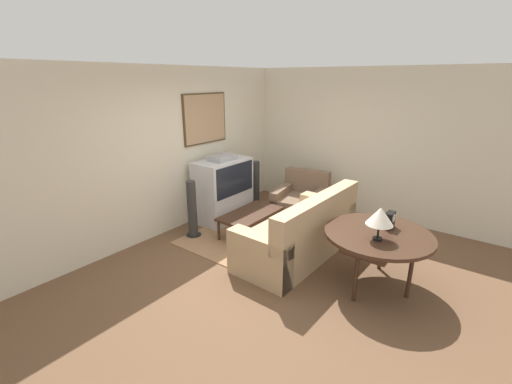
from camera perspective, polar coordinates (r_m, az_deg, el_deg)
name	(u,v)px	position (r m, az deg, el deg)	size (l,w,h in m)	color
ground_plane	(275,264)	(4.95, 3.26, -11.91)	(12.00, 12.00, 0.00)	brown
wall_back	(171,151)	(5.86, -14.03, 6.65)	(12.00, 0.10, 2.70)	beige
wall_right	(356,143)	(6.73, 16.30, 7.87)	(0.06, 12.00, 2.70)	beige
area_rug	(254,232)	(5.86, -0.39, -6.73)	(2.25, 1.65, 0.01)	#99704C
tv	(223,189)	(6.26, -5.50, 0.44)	(1.05, 0.60, 1.21)	silver
couch	(300,234)	(5.06, 7.41, -6.98)	(2.07, 0.95, 0.98)	tan
armchair	(301,202)	(6.53, 7.49, -1.69)	(1.07, 1.02, 0.82)	brown
coffee_table	(250,215)	(5.69, -0.93, -3.81)	(1.11, 0.60, 0.38)	#3D2619
console_table	(378,237)	(4.43, 19.71, -7.13)	(1.29, 1.29, 0.73)	#3D2619
table_lamp	(380,216)	(4.12, 19.98, -3.85)	(0.31, 0.31, 0.40)	black
mantel_clock	(390,220)	(4.56, 21.38, -4.37)	(0.17, 0.10, 0.21)	black
speaker_tower_left	(192,211)	(5.68, -10.58, -3.09)	(0.25, 0.25, 0.95)	black
speaker_tower_right	(256,186)	(6.86, -0.04, 1.05)	(0.25, 0.25, 0.95)	black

